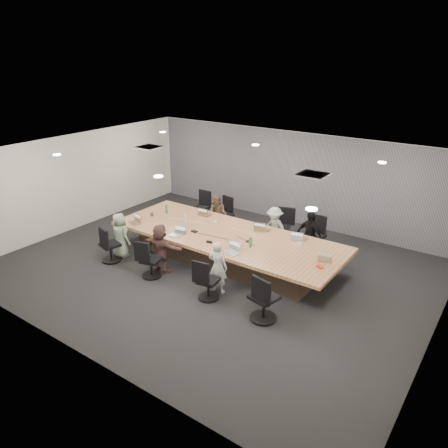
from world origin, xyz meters
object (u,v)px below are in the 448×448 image
Objects in this scene: laptop_1 at (206,215)px; laptop_5 at (176,235)px; person_4 at (120,235)px; chair_5 at (151,263)px; mug_brown at (152,214)px; person_5 at (161,248)px; person_3 at (309,235)px; chair_1 at (225,218)px; chair_2 at (280,230)px; chair_7 at (264,301)px; laptop_6 at (232,252)px; bottle_green_right at (250,242)px; chair_0 at (201,211)px; chair_6 at (208,284)px; chair_3 at (314,239)px; chair_4 at (110,247)px; laptop_2 at (264,229)px; person_1 at (218,214)px; bottle_green_left at (167,209)px; bottle_clear at (185,218)px; conference_table at (226,247)px; laptop_4 at (135,223)px; snack_packet at (320,267)px; person_6 at (218,267)px; canvas_bag at (325,258)px; person_2 at (274,228)px; stapler at (209,242)px; laptop_3 at (300,239)px.

laptop_5 is at bearing 96.83° from laptop_1.
person_4 is (-1.15, -2.15, -0.16)m from laptop_1.
chair_5 is 2.17m from mug_brown.
person_3 is at bearing -135.67° from person_5.
person_3 is (2.88, -0.35, 0.27)m from chair_1.
chair_2 is (1.87, 0.00, 0.06)m from chair_1.
person_4 reaches higher than chair_7.
laptop_6 is 0.55m from bottle_green_right.
chair_6 is at bearing 126.92° from chair_0.
chair_3 reaches higher than chair_4.
laptop_2 is at bearing 177.34° from laptop_1.
person_1 is 4.60× the size of bottle_green_left.
bottle_clear reaches higher than chair_2.
chair_6 is (1.70, 0.00, -0.00)m from chair_5.
bottle_clear is at bearing 101.60° from laptop_5.
conference_table is at bearing 52.60° from chair_2.
chair_4 is at bearing -156.84° from bottle_green_right.
chair_7 is at bearing -14.58° from chair_5.
person_1 is at bearing 99.05° from chair_1.
chair_4 is at bearing -144.63° from conference_table.
laptop_4 is (-0.24, -2.50, 0.35)m from chair_0.
person_1 is at bearing 142.41° from bottle_green_right.
person_5 is at bearing -40.00° from mug_brown.
conference_table is 6.97× the size of chair_2.
snack_packet is at bearing 153.97° from chair_0.
person_6 reaches higher than snack_packet.
chair_0 is at bearing 115.15° from bottle_clear.
person_4 reaches higher than bottle_clear.
laptop_5 is at bearing -166.79° from canvas_bag.
mug_brown is at bearing 2.54° from laptop_2.
person_2 is at bearing 47.70° from chair_5.
person_4 is at bearing -125.62° from bottle_clear.
person_5 reaches higher than mug_brown.
stapler reaches higher than chair_5.
conference_table reaches higher than chair_6.
bottle_clear reaches higher than chair_0.
person_5 is at bearing -8.42° from person_6.
conference_table is 2.64m from canvas_bag.
person_6 is at bearing -143.61° from canvas_bag.
chair_1 is 3.59m from chair_4.
laptop_1 is at bearing 20.38° from chair_3.
laptop_6 is 0.76m from stapler.
chair_7 is at bearing -24.40° from bottle_green_left.
bottle_clear is 1.58× the size of stapler.
laptop_2 is 1.16m from person_3.
laptop_3 is at bearing 165.36° from laptop_2.
person_4 is (-3.02, -3.05, 0.16)m from chair_2.
bottle_clear reaches higher than laptop_5.
bottle_green_right is (1.87, 1.41, 0.51)m from chair_5.
chair_0 is 0.98× the size of chair_3.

